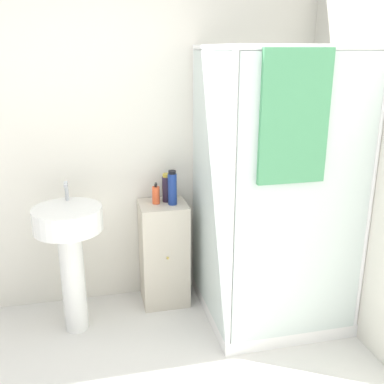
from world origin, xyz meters
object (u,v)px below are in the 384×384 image
object	(u,v)px
sink	(70,243)
shampoo_bottle_blue	(172,188)
shampoo_bottle_tall_black	(167,188)
soap_dispenser	(156,195)

from	to	relation	value
sink	shampoo_bottle_blue	bearing A→B (deg)	15.42
sink	shampoo_bottle_tall_black	xyz separation A→B (m)	(0.69, 0.27, 0.25)
sink	shampoo_bottle_tall_black	distance (m)	0.78
sink	shampoo_bottle_tall_black	bearing A→B (deg)	21.51
soap_dispenser	shampoo_bottle_tall_black	world-z (taller)	shampoo_bottle_tall_black
sink	soap_dispenser	distance (m)	0.69
shampoo_bottle_blue	sink	bearing A→B (deg)	-164.58
sink	shampoo_bottle_tall_black	world-z (taller)	sink
soap_dispenser	sink	bearing A→B (deg)	-158.25
soap_dispenser	shampoo_bottle_blue	xyz separation A→B (m)	(0.11, -0.04, 0.06)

